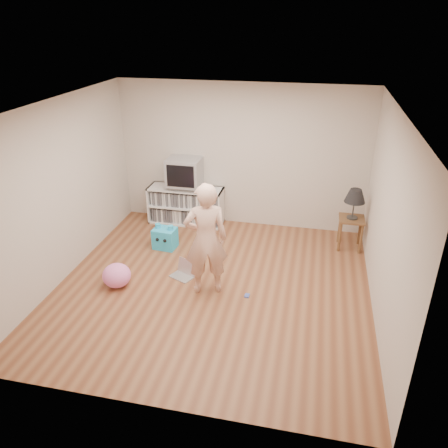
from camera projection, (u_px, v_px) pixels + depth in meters
name	position (u px, v px, depth m)	size (l,w,h in m)	color
ground	(213.00, 286.00, 6.43)	(4.50, 4.50, 0.00)	brown
walls	(212.00, 205.00, 5.86)	(4.52, 4.52, 2.60)	beige
ceiling	(211.00, 107.00, 5.29)	(4.50, 4.50, 0.01)	white
media_unit	(186.00, 205.00, 8.26)	(1.40, 0.45, 0.70)	white
dvd_deck	(185.00, 186.00, 8.07)	(0.45, 0.35, 0.07)	gray
crt_tv	(185.00, 172.00, 7.95)	(0.60, 0.53, 0.50)	#95959A
side_table	(351.00, 225.00, 7.31)	(0.42, 0.42, 0.55)	brown
table_lamp	(355.00, 196.00, 7.08)	(0.34, 0.34, 0.52)	#333333
person	(206.00, 240.00, 5.98)	(0.60, 0.40, 1.65)	beige
laptop	(184.00, 272.00, 6.66)	(0.42, 0.39, 0.24)	silver
playing_cards	(247.00, 296.00, 6.20)	(0.07, 0.09, 0.02)	#455ABA
plush_blue	(165.00, 238.00, 7.41)	(0.40, 0.35, 0.43)	#23B6F2
plush_pink	(117.00, 275.00, 6.37)	(0.41, 0.41, 0.35)	pink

